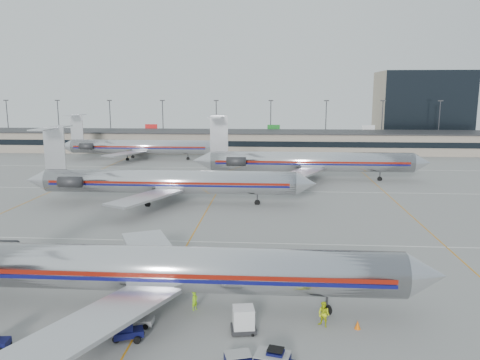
# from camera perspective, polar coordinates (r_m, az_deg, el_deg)

# --- Properties ---
(ground) EXTENTS (260.00, 260.00, 0.00)m
(ground) POSITION_cam_1_polar(r_m,az_deg,el_deg) (47.48, -8.42, -11.15)
(ground) COLOR gray
(ground) RESTS_ON ground
(apron_markings) EXTENTS (160.00, 0.15, 0.02)m
(apron_markings) POSITION_cam_1_polar(r_m,az_deg,el_deg) (56.70, -6.24, -7.45)
(apron_markings) COLOR silver
(apron_markings) RESTS_ON ground
(terminal) EXTENTS (162.00, 17.00, 6.25)m
(terminal) POSITION_cam_1_polar(r_m,az_deg,el_deg) (142.08, 0.05, 4.75)
(terminal) COLOR gray
(terminal) RESTS_ON ground
(light_mast_row) EXTENTS (163.60, 0.40, 15.28)m
(light_mast_row) POSITION_cam_1_polar(r_m,az_deg,el_deg) (155.60, 0.42, 7.26)
(light_mast_row) COLOR #38383D
(light_mast_row) RESTS_ON ground
(distant_building) EXTENTS (30.00, 20.00, 25.00)m
(distant_building) POSITION_cam_1_polar(r_m,az_deg,el_deg) (178.86, 21.23, 8.24)
(distant_building) COLOR tan
(distant_building) RESTS_ON ground
(jet_foreground) EXTENTS (46.58, 27.43, 12.19)m
(jet_foreground) POSITION_cam_1_polar(r_m,az_deg,el_deg) (39.35, -11.84, -10.41)
(jet_foreground) COLOR silver
(jet_foreground) RESTS_ON ground
(jet_second_row) EXTENTS (47.02, 27.69, 12.31)m
(jet_second_row) POSITION_cam_1_polar(r_m,az_deg,el_deg) (75.75, -9.32, -0.17)
(jet_second_row) COLOR silver
(jet_second_row) RESTS_ON ground
(jet_third_row) EXTENTS (48.05, 29.56, 13.14)m
(jet_third_row) POSITION_cam_1_polar(r_m,az_deg,el_deg) (96.12, 8.02, 2.27)
(jet_third_row) COLOR silver
(jet_third_row) RESTS_ON ground
(jet_back_row) EXTENTS (43.92, 27.01, 12.01)m
(jet_back_row) POSITION_cam_1_polar(r_m,az_deg,el_deg) (127.98, -12.45, 4.02)
(jet_back_row) COLOR silver
(jet_back_row) RESTS_ON ground
(tug_center) EXTENTS (2.33, 1.73, 1.71)m
(tug_center) POSITION_cam_1_polar(r_m,az_deg,el_deg) (36.07, -13.66, -17.32)
(tug_center) COLOR #0A0C37
(tug_center) RESTS_ON ground
(cart_inner) EXTENTS (1.91, 1.56, 0.94)m
(cart_inner) POSITION_cam_1_polar(r_m,az_deg,el_deg) (32.35, -0.27, -21.07)
(cart_inner) COLOR #0A0C37
(cart_inner) RESTS_ON ground
(uld_container) EXTENTS (2.06, 1.81, 1.94)m
(uld_container) POSITION_cam_1_polar(r_m,az_deg,el_deg) (36.04, 0.43, -16.67)
(uld_container) COLOR #2D2D30
(uld_container) RESTS_ON ground
(belt_loader) EXTENTS (3.90, 1.30, 2.06)m
(belt_loader) POSITION_cam_1_polar(r_m,az_deg,el_deg) (37.97, -12.97, -16.18)
(belt_loader) COLOR gray
(belt_loader) RESTS_ON ground
(ramp_worker_near) EXTENTS (0.65, 0.67, 1.54)m
(ramp_worker_near) POSITION_cam_1_polar(r_m,az_deg,el_deg) (39.55, -5.54, -14.47)
(ramp_worker_near) COLOR #96E415
(ramp_worker_near) RESTS_ON ground
(ramp_worker_far) EXTENTS (1.21, 1.17, 1.97)m
(ramp_worker_far) POSITION_cam_1_polar(r_m,az_deg,el_deg) (37.33, 10.18, -15.82)
(ramp_worker_far) COLOR #C6D814
(ramp_worker_far) RESTS_ON ground
(cone_right) EXTENTS (0.60, 0.60, 0.64)m
(cone_right) POSITION_cam_1_polar(r_m,az_deg,el_deg) (37.81, 14.14, -16.75)
(cone_right) COLOR #ED6107
(cone_right) RESTS_ON ground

